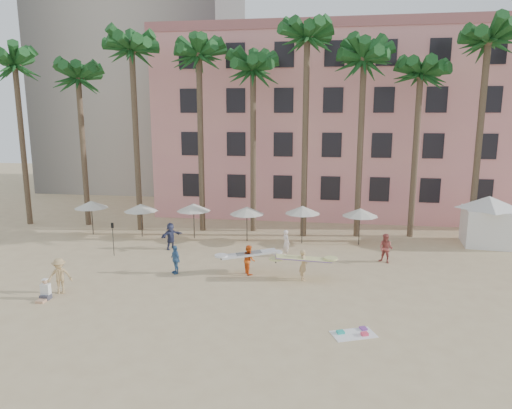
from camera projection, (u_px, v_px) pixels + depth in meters
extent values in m
plane|color=#D1B789|center=(223.00, 314.00, 21.04)|extent=(120.00, 120.00, 0.00)
cube|color=pink|center=(352.00, 126.00, 43.73)|extent=(35.00, 14.00, 16.00)
cylinder|color=brown|center=(23.00, 146.00, 37.23)|extent=(0.44, 0.44, 13.00)
cylinder|color=brown|center=(83.00, 153.00, 37.09)|extent=(0.44, 0.44, 12.00)
cylinder|color=brown|center=(136.00, 142.00, 35.21)|extent=(0.44, 0.44, 14.00)
cylinder|color=brown|center=(201.00, 145.00, 35.02)|extent=(0.44, 0.44, 13.50)
cylinder|color=brown|center=(253.00, 152.00, 35.03)|extent=(0.44, 0.44, 12.50)
cylinder|color=brown|center=(305.00, 140.00, 33.29)|extent=(0.44, 0.44, 14.50)
cylinder|color=brown|center=(360.00, 150.00, 33.34)|extent=(0.44, 0.44, 13.00)
cylinder|color=brown|center=(415.00, 157.00, 33.35)|extent=(0.44, 0.44, 12.00)
cylinder|color=brown|center=(479.00, 145.00, 31.61)|extent=(0.44, 0.44, 14.00)
cylinder|color=#332B23|center=(92.00, 219.00, 34.81)|extent=(0.07, 0.07, 2.50)
cone|color=silver|center=(91.00, 204.00, 34.60)|extent=(2.50, 2.50, 0.55)
cylinder|color=#332B23|center=(142.00, 221.00, 34.14)|extent=(0.07, 0.07, 2.40)
cone|color=silver|center=(141.00, 208.00, 33.94)|extent=(2.50, 2.50, 0.55)
cylinder|color=#332B23|center=(194.00, 222.00, 33.75)|extent=(0.07, 0.07, 2.50)
cone|color=silver|center=(194.00, 207.00, 33.54)|extent=(2.50, 2.50, 0.55)
cylinder|color=#332B23|center=(247.00, 225.00, 33.09)|extent=(0.07, 0.07, 2.40)
cone|color=silver|center=(247.00, 210.00, 32.89)|extent=(2.50, 2.50, 0.55)
cylinder|color=#332B23|center=(302.00, 226.00, 32.40)|extent=(0.07, 0.07, 2.60)
cone|color=silver|center=(302.00, 210.00, 32.17)|extent=(2.50, 2.50, 0.55)
cylinder|color=#332B23|center=(359.00, 228.00, 32.02)|extent=(0.07, 0.07, 2.50)
cone|color=silver|center=(360.00, 212.00, 31.81)|extent=(2.50, 2.50, 0.55)
cube|color=white|center=(486.00, 227.00, 32.01)|extent=(3.32, 3.32, 2.60)
cone|color=white|center=(489.00, 202.00, 31.68)|extent=(4.98, 4.98, 0.90)
cube|color=white|center=(353.00, 334.00, 19.06)|extent=(2.04, 1.60, 0.02)
cube|color=#29B2A1|center=(340.00, 332.00, 19.12)|extent=(0.37, 0.34, 0.10)
cube|color=#F04263|center=(365.00, 334.00, 18.94)|extent=(0.34, 0.31, 0.12)
cube|color=purple|center=(363.00, 328.00, 19.47)|extent=(0.35, 0.38, 0.08)
imported|color=tan|center=(303.00, 265.00, 25.22)|extent=(0.48, 0.68, 1.76)
cube|color=#E2E28D|center=(303.00, 259.00, 25.15)|extent=(3.14, 1.26, 0.37)
imported|color=orange|center=(249.00, 260.00, 26.21)|extent=(0.96, 1.03, 1.70)
cube|color=silver|center=(249.00, 254.00, 26.15)|extent=(3.28, 1.82, 0.32)
imported|color=teal|center=(175.00, 259.00, 26.28)|extent=(0.98, 0.99, 1.68)
imported|color=white|center=(286.00, 243.00, 29.53)|extent=(0.71, 0.76, 1.74)
imported|color=#33385A|center=(171.00, 236.00, 31.06)|extent=(1.43, 1.70, 1.84)
imported|color=#AA4D47|center=(386.00, 248.00, 28.17)|extent=(1.12, 1.04, 1.83)
imported|color=tan|center=(60.00, 276.00, 23.30)|extent=(1.38, 1.12, 1.87)
cylinder|color=black|center=(113.00, 240.00, 29.48)|extent=(0.04, 0.04, 2.10)
cube|color=black|center=(112.00, 225.00, 29.29)|extent=(0.18, 0.03, 0.35)
cube|color=#3F3F4C|center=(46.00, 297.00, 22.69)|extent=(0.46, 0.43, 0.24)
cube|color=tan|center=(42.00, 301.00, 22.36)|extent=(0.41, 0.46, 0.12)
cube|color=white|center=(46.00, 289.00, 22.67)|extent=(0.45, 0.26, 0.56)
sphere|color=tan|center=(45.00, 281.00, 22.59)|extent=(0.24, 0.24, 0.24)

